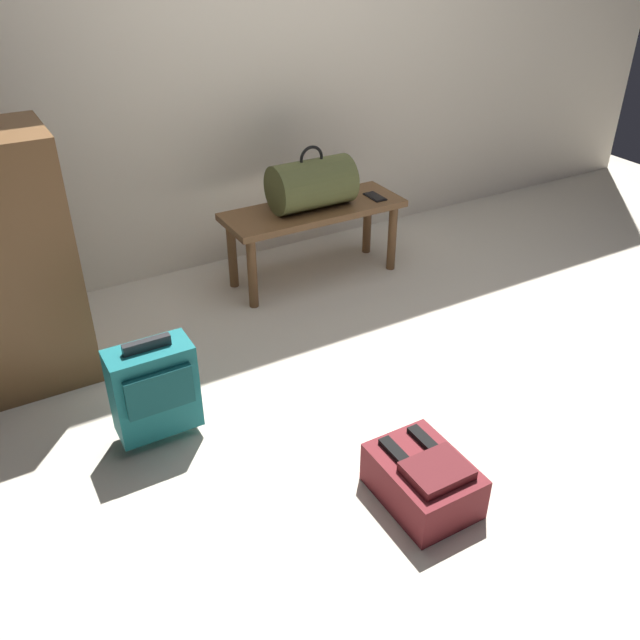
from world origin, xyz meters
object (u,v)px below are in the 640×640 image
at_px(duffel_bag_olive, 312,184).
at_px(bench, 314,218).
at_px(suitcase_small_teal, 154,389).
at_px(side_cabinet, 1,266).
at_px(cell_phone, 375,197).
at_px(backpack_maroon, 423,479).

bearing_deg(duffel_bag_olive, bench, -0.00).
height_order(bench, suitcase_small_teal, suitcase_small_teal).
bearing_deg(side_cabinet, bench, 6.53).
xyz_separation_m(duffel_bag_olive, cell_phone, (0.38, -0.05, -0.13)).
distance_m(suitcase_small_teal, side_cabinet, 0.86).
bearing_deg(side_cabinet, duffel_bag_olive, 6.59).
bearing_deg(backpack_maroon, side_cabinet, 126.10).
distance_m(duffel_bag_olive, side_cabinet, 1.58).
relative_size(duffel_bag_olive, backpack_maroon, 1.16).
xyz_separation_m(bench, duffel_bag_olive, (-0.01, 0.00, 0.20)).
bearing_deg(duffel_bag_olive, backpack_maroon, -106.18).
xyz_separation_m(cell_phone, backpack_maroon, (-0.86, -1.62, -0.34)).
height_order(cell_phone, backpack_maroon, cell_phone).
relative_size(duffel_bag_olive, suitcase_small_teal, 0.96).
bearing_deg(cell_phone, suitcase_small_teal, -151.89).
xyz_separation_m(bench, suitcase_small_teal, (-1.20, -0.88, -0.12)).
xyz_separation_m(cell_phone, suitcase_small_teal, (-1.56, -0.84, -0.19)).
bearing_deg(duffel_bag_olive, cell_phone, -7.40).
distance_m(bench, duffel_bag_olive, 0.20).
height_order(cell_phone, suitcase_small_teal, suitcase_small_teal).
distance_m(duffel_bag_olive, cell_phone, 0.40).
distance_m(cell_phone, suitcase_small_teal, 1.78).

